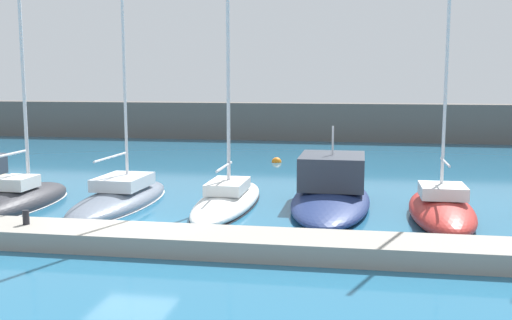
{
  "coord_description": "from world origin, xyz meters",
  "views": [
    {
      "loc": [
        7.07,
        -17.73,
        5.0
      ],
      "look_at": [
        3.01,
        6.39,
        1.64
      ],
      "focal_mm": 42.05,
      "sensor_mm": 36.0,
      "label": 1
    }
  ],
  "objects_px": {
    "motorboat_navy_sixth": "(331,191)",
    "sailboat_slate_fourth": "(120,198)",
    "sailboat_white_fifth": "(228,198)",
    "sailboat_charcoal_third": "(21,200)",
    "mooring_buoy_orange": "(277,162)",
    "sailboat_red_seventh": "(441,209)",
    "dock_bollard": "(26,217)"
  },
  "relations": [
    {
      "from": "sailboat_white_fifth",
      "to": "mooring_buoy_orange",
      "type": "distance_m",
      "value": 12.51
    },
    {
      "from": "motorboat_navy_sixth",
      "to": "sailboat_charcoal_third",
      "type": "bearing_deg",
      "value": 101.79
    },
    {
      "from": "sailboat_slate_fourth",
      "to": "sailboat_white_fifth",
      "type": "distance_m",
      "value": 4.28
    },
    {
      "from": "motorboat_navy_sixth",
      "to": "mooring_buoy_orange",
      "type": "bearing_deg",
      "value": 18.37
    },
    {
      "from": "sailboat_charcoal_third",
      "to": "sailboat_red_seventh",
      "type": "xyz_separation_m",
      "value": [
        15.95,
        0.46,
        0.14
      ]
    },
    {
      "from": "sailboat_charcoal_third",
      "to": "dock_bollard",
      "type": "xyz_separation_m",
      "value": [
        3.04,
        -4.73,
        0.53
      ]
    },
    {
      "from": "mooring_buoy_orange",
      "to": "dock_bollard",
      "type": "relative_size",
      "value": 1.35
    },
    {
      "from": "mooring_buoy_orange",
      "to": "motorboat_navy_sixth",
      "type": "bearing_deg",
      "value": -72.11
    },
    {
      "from": "sailboat_red_seventh",
      "to": "mooring_buoy_orange",
      "type": "distance_m",
      "value": 15.56
    },
    {
      "from": "sailboat_white_fifth",
      "to": "motorboat_navy_sixth",
      "type": "bearing_deg",
      "value": -76.34
    },
    {
      "from": "sailboat_white_fifth",
      "to": "dock_bollard",
      "type": "distance_m",
      "value": 7.94
    },
    {
      "from": "sailboat_charcoal_third",
      "to": "sailboat_slate_fourth",
      "type": "xyz_separation_m",
      "value": [
        3.73,
        0.96,
        0.03
      ]
    },
    {
      "from": "sailboat_charcoal_third",
      "to": "sailboat_slate_fourth",
      "type": "bearing_deg",
      "value": -75.72
    },
    {
      "from": "sailboat_slate_fourth",
      "to": "mooring_buoy_orange",
      "type": "relative_size",
      "value": 24.03
    },
    {
      "from": "sailboat_charcoal_third",
      "to": "mooring_buoy_orange",
      "type": "bearing_deg",
      "value": -30.7
    },
    {
      "from": "sailboat_slate_fourth",
      "to": "motorboat_navy_sixth",
      "type": "distance_m",
      "value": 8.38
    },
    {
      "from": "sailboat_slate_fourth",
      "to": "sailboat_white_fifth",
      "type": "height_order",
      "value": "sailboat_slate_fourth"
    },
    {
      "from": "sailboat_charcoal_third",
      "to": "sailboat_white_fifth",
      "type": "height_order",
      "value": "sailboat_white_fifth"
    },
    {
      "from": "sailboat_slate_fourth",
      "to": "mooring_buoy_orange",
      "type": "xyz_separation_m",
      "value": [
        4.52,
        13.01,
        -0.29
      ]
    },
    {
      "from": "dock_bollard",
      "to": "sailboat_charcoal_third",
      "type": "bearing_deg",
      "value": 122.7
    },
    {
      "from": "dock_bollard",
      "to": "sailboat_slate_fourth",
      "type": "bearing_deg",
      "value": 83.02
    },
    {
      "from": "sailboat_charcoal_third",
      "to": "sailboat_slate_fourth",
      "type": "relative_size",
      "value": 0.75
    },
    {
      "from": "dock_bollard",
      "to": "mooring_buoy_orange",
      "type": "bearing_deg",
      "value": 74.41
    },
    {
      "from": "motorboat_navy_sixth",
      "to": "mooring_buoy_orange",
      "type": "xyz_separation_m",
      "value": [
        -3.74,
        11.57,
        -0.56
      ]
    },
    {
      "from": "dock_bollard",
      "to": "motorboat_navy_sixth",
      "type": "bearing_deg",
      "value": 38.52
    },
    {
      "from": "mooring_buoy_orange",
      "to": "sailboat_slate_fourth",
      "type": "bearing_deg",
      "value": -109.15
    },
    {
      "from": "sailboat_white_fifth",
      "to": "sailboat_red_seventh",
      "type": "relative_size",
      "value": 1.19
    },
    {
      "from": "sailboat_red_seventh",
      "to": "dock_bollard",
      "type": "distance_m",
      "value": 13.92
    },
    {
      "from": "motorboat_navy_sixth",
      "to": "sailboat_slate_fourth",
      "type": "bearing_deg",
      "value": 100.37
    },
    {
      "from": "sailboat_slate_fourth",
      "to": "sailboat_white_fifth",
      "type": "bearing_deg",
      "value": -81.14
    },
    {
      "from": "sailboat_slate_fourth",
      "to": "sailboat_red_seventh",
      "type": "distance_m",
      "value": 12.23
    },
    {
      "from": "sailboat_charcoal_third",
      "to": "dock_bollard",
      "type": "height_order",
      "value": "sailboat_charcoal_third"
    }
  ]
}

